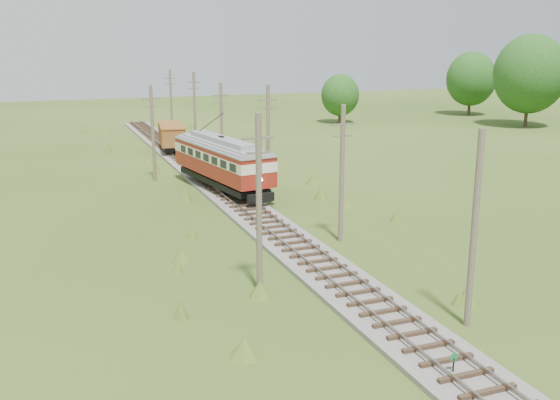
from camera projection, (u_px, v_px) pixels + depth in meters
name	position (u px, v px, depth m)	size (l,w,h in m)	color
ground	(483.00, 397.00, 22.09)	(260.00, 260.00, 0.00)	#294314
railbed_main	(221.00, 189.00, 52.80)	(3.60, 96.00, 0.57)	#605B54
switch_marker	(454.00, 362.00, 23.22)	(0.45, 0.06, 1.08)	black
streetcar	(222.00, 159.00, 51.75)	(5.23, 13.64, 6.17)	black
gondola	(172.00, 135.00, 70.84)	(3.68, 8.32, 2.67)	black
gravel_pile	(225.00, 155.00, 67.02)	(3.09, 3.28, 1.13)	gray
utility_pole_r_1	(474.00, 231.00, 26.61)	(0.30, 0.30, 8.80)	brown
utility_pole_r_2	(342.00, 173.00, 38.44)	(1.60, 0.30, 8.60)	brown
utility_pole_r_3	(268.00, 140.00, 50.12)	(1.60, 0.30, 9.00)	brown
utility_pole_r_4	(222.00, 124.00, 61.89)	(1.60, 0.30, 8.40)	brown
utility_pole_r_5	(195.00, 109.00, 73.72)	(1.60, 0.30, 8.90)	brown
utility_pole_r_6	(171.00, 101.00, 85.44)	(1.60, 0.30, 8.70)	brown
utility_pole_l_a	(259.00, 203.00, 30.35)	(1.60, 0.30, 9.00)	brown
utility_pole_l_b	(153.00, 132.00, 55.63)	(1.60, 0.30, 8.60)	brown
tree_right_4	(530.00, 74.00, 91.48)	(10.50, 10.50, 13.53)	#38281C
tree_right_5	(471.00, 79.00, 107.04)	(8.40, 8.40, 10.82)	#38281C
tree_mid_b	(340.00, 95.00, 96.62)	(5.88, 5.88, 7.57)	#38281C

